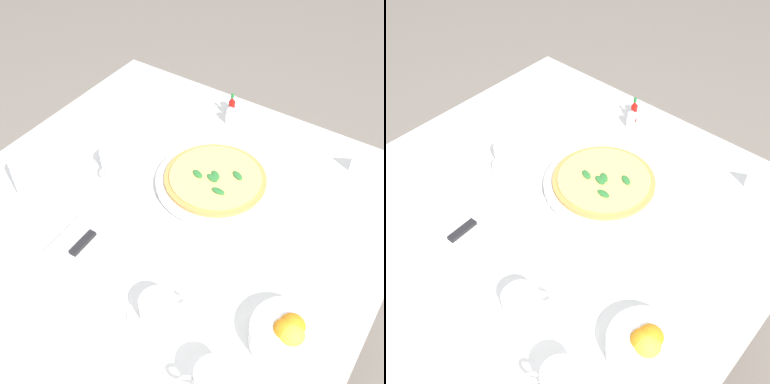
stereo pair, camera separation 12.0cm
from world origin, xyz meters
TOP-DOWN VIEW (x-y plane):
  - ground_plane at (0.00, 0.00)m, footprint 8.00×8.00m
  - dining_table at (0.00, 0.00)m, footprint 1.06×1.06m
  - pizza_plate at (0.14, -0.05)m, footprint 0.31×0.31m
  - pizza at (0.14, -0.05)m, footprint 0.27×0.27m
  - coffee_cup_center_back at (-0.25, -0.16)m, footprint 0.13×0.13m
  - coffee_cup_left_edge at (-0.31, -0.33)m, footprint 0.13×0.13m
  - coffee_cup_far_right at (0.05, 0.21)m, footprint 0.13×0.13m
  - water_glass_near_left at (-0.15, 0.32)m, footprint 0.06×0.06m
  - napkin_folded at (-0.16, 0.09)m, footprint 0.23×0.14m
  - dinner_knife at (-0.15, 0.09)m, footprint 0.20×0.03m
  - citrus_bowl at (-0.15, -0.40)m, footprint 0.15×0.15m
  - hot_sauce_bottle at (0.42, 0.07)m, footprint 0.02×0.02m
  - salt_shaker at (0.45, 0.08)m, footprint 0.03×0.03m
  - pepper_shaker at (0.40, 0.06)m, footprint 0.03×0.03m
  - menu_card at (0.41, -0.36)m, footprint 0.05×0.08m

SIDE VIEW (x-z plane):
  - ground_plane at x=0.00m, z-range 0.00..0.00m
  - dining_table at x=0.00m, z-range 0.24..0.99m
  - napkin_folded at x=-0.16m, z-range 0.75..0.77m
  - pizza_plate at x=0.14m, z-range 0.75..0.77m
  - dinner_knife at x=-0.15m, z-range 0.77..0.78m
  - pizza at x=0.14m, z-range 0.76..0.78m
  - salt_shaker at x=0.45m, z-range 0.75..0.80m
  - pepper_shaker at x=0.40m, z-range 0.75..0.80m
  - coffee_cup_center_back at x=-0.25m, z-range 0.75..0.80m
  - coffee_cup_far_right at x=0.05m, z-range 0.75..0.81m
  - citrus_bowl at x=-0.15m, z-range 0.74..0.81m
  - menu_card at x=0.41m, z-range 0.75..0.81m
  - coffee_cup_left_edge at x=-0.31m, z-range 0.75..0.81m
  - hot_sauce_bottle at x=0.42m, z-range 0.74..0.83m
  - water_glass_near_left at x=-0.15m, z-range 0.74..0.87m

